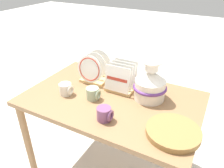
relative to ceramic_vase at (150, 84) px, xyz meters
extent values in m
plane|color=silver|center=(-0.24, -0.11, -0.85)|extent=(14.00, 14.00, 0.00)
cube|color=olive|center=(-0.24, -0.11, -0.14)|extent=(1.27, 0.81, 0.03)
cylinder|color=olive|center=(-0.83, -0.47, -0.50)|extent=(0.06, 0.06, 0.70)
cylinder|color=olive|center=(-0.83, 0.24, -0.50)|extent=(0.06, 0.06, 0.70)
cylinder|color=olive|center=(0.34, 0.24, -0.50)|extent=(0.06, 0.06, 0.70)
cylinder|color=white|center=(0.00, 0.00, -0.05)|extent=(0.22, 0.22, 0.15)
cone|color=white|center=(0.00, 0.00, 0.06)|extent=(0.22, 0.22, 0.08)
cylinder|color=white|center=(0.00, 0.00, 0.13)|extent=(0.09, 0.09, 0.06)
torus|color=white|center=(0.00, 0.00, 0.17)|extent=(0.14, 0.14, 0.02)
torus|color=#60337A|center=(0.00, 0.00, -0.03)|extent=(0.24, 0.24, 0.02)
cube|color=tan|center=(-0.49, 0.04, -0.11)|extent=(0.21, 0.16, 0.02)
cylinder|color=tan|center=(-0.56, 0.11, -0.06)|extent=(0.01, 0.01, 0.08)
cylinder|color=tan|center=(-0.42, 0.11, -0.06)|extent=(0.01, 0.01, 0.08)
cylinder|color=white|center=(-0.49, -0.03, 0.01)|extent=(0.22, 0.04, 0.22)
torus|color=#B23323|center=(-0.49, -0.03, 0.02)|extent=(0.19, 0.04, 0.19)
cylinder|color=white|center=(-0.49, 0.04, 0.01)|extent=(0.22, 0.04, 0.22)
cylinder|color=white|center=(-0.49, 0.12, 0.01)|extent=(0.22, 0.04, 0.22)
cube|color=tan|center=(-0.23, 0.02, -0.11)|extent=(0.21, 0.16, 0.02)
cylinder|color=tan|center=(-0.31, 0.08, -0.06)|extent=(0.01, 0.01, 0.08)
cylinder|color=tan|center=(-0.16, 0.08, -0.06)|extent=(0.01, 0.01, 0.08)
cube|color=white|center=(-0.23, -0.05, 0.00)|extent=(0.19, 0.04, 0.19)
cube|color=white|center=(-0.23, -0.01, 0.00)|extent=(0.19, 0.04, 0.19)
cube|color=white|center=(-0.23, 0.04, 0.00)|extent=(0.19, 0.04, 0.19)
cube|color=white|center=(-0.23, 0.09, 0.00)|extent=(0.19, 0.04, 0.19)
cube|color=#B23323|center=(-0.23, -0.06, 0.00)|extent=(0.16, 0.01, 0.02)
cylinder|color=olive|center=(0.25, -0.30, -0.12)|extent=(0.31, 0.31, 0.01)
cylinder|color=olive|center=(0.25, -0.30, -0.11)|extent=(0.31, 0.31, 0.01)
cylinder|color=olive|center=(0.25, -0.30, -0.10)|extent=(0.31, 0.31, 0.01)
cylinder|color=olive|center=(0.25, -0.30, -0.09)|extent=(0.31, 0.31, 0.01)
cylinder|color=#9EB28E|center=(-0.36, -0.20, -0.08)|extent=(0.09, 0.09, 0.09)
torus|color=#9EB28E|center=(-0.31, -0.20, -0.07)|extent=(0.02, 0.07, 0.07)
cylinder|color=#7A4770|center=(-0.16, -0.37, -0.08)|extent=(0.09, 0.09, 0.09)
torus|color=#7A4770|center=(-0.12, -0.37, -0.07)|extent=(0.02, 0.07, 0.07)
cylinder|color=silver|center=(-0.57, -0.24, -0.08)|extent=(0.09, 0.09, 0.09)
torus|color=silver|center=(-0.52, -0.24, -0.07)|extent=(0.02, 0.07, 0.07)
camera|label=1|loc=(0.39, -1.31, 0.74)|focal=35.00mm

